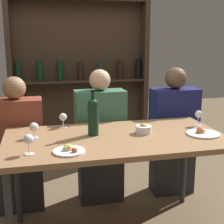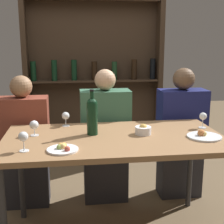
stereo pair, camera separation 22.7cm
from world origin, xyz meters
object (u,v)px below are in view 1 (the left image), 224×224
Objects in this scene: wine_glass_2 at (34,128)px; food_plate_1 at (202,133)px; wine_glass_1 at (199,115)px; food_plate_0 at (69,150)px; wine_glass_0 at (29,140)px; wine_glass_3 at (63,118)px; seated_person_center at (100,141)px; seated_person_left at (19,150)px; snack_bowl at (144,129)px; wine_bottle at (93,115)px; seated_person_right at (173,136)px.

food_plate_1 is (1.17, -0.19, -0.06)m from wine_glass_2.
wine_glass_1 reaches higher than food_plate_0.
food_plate_0 is (0.20, -0.34, -0.06)m from wine_glass_2.
food_plate_1 is (1.20, 0.12, -0.08)m from wine_glass_0.
food_plate_0 is at bearing -91.25° from wine_glass_3.
food_plate_0 is at bearing -113.34° from seated_person_center.
seated_person_left is at bearing 162.77° from wine_glass_1.
wine_glass_1 is 0.63× the size of food_plate_0.
food_plate_1 is at bearing -26.80° from seated_person_left.
snack_bowl is (0.80, 0.25, -0.05)m from wine_glass_0.
wine_glass_1 is at bearing 68.61° from food_plate_1.
seated_person_left is at bearing 149.51° from snack_bowl.
wine_bottle is at bearing -41.88° from seated_person_left.
seated_person_left is at bearing 153.20° from food_plate_1.
wine_glass_1 is (0.85, 0.06, -0.06)m from wine_bottle.
wine_glass_3 reaches higher than wine_glass_2.
snack_bowl is 1.10m from seated_person_left.
wine_glass_2 is (-0.41, 0.03, -0.07)m from wine_bottle.
wine_glass_3 is at bearing -33.82° from seated_person_left.
wine_glass_2 is at bearing -133.49° from wine_glass_3.
wine_glass_0 is 0.86m from seated_person_left.
seated_person_center is (-0.22, 0.54, -0.25)m from snack_bowl.
wine_glass_0 is 1.34m from wine_glass_1.
food_plate_0 is at bearing -66.57° from seated_person_left.
wine_glass_1 is 1.05× the size of snack_bowl.
wine_glass_1 is (1.29, 0.35, -0.00)m from wine_glass_0.
seated_person_right is at bearing 90.69° from wine_glass_1.
wine_glass_3 reaches higher than food_plate_0.
food_plate_0 is at bearing -123.28° from wine_bottle.
wine_glass_0 is 1.12× the size of wine_glass_2.
seated_person_left reaches higher than wine_glass_3.
food_plate_1 is 0.20× the size of seated_person_right.
seated_person_left reaches higher than food_plate_0.
snack_bowl is at bearing 25.41° from food_plate_0.
wine_glass_3 is 0.58× the size of food_plate_0.
wine_glass_0 is 0.60m from wine_glass_3.
wine_glass_1 is 0.51m from snack_bowl.
seated_person_center is 0.70m from seated_person_right.
wine_bottle reaches higher than wine_glass_2.
wine_bottle reaches higher than wine_glass_0.
wine_glass_1 is at bearing 4.06° from wine_bottle.
wine_glass_0 is 0.11× the size of seated_person_left.
wine_glass_0 reaches higher than wine_glass_2.
wine_bottle is at bearing 56.72° from food_plate_0.
wine_glass_0 is 0.32m from wine_glass_2.
seated_person_right is (1.05, 0.81, -0.23)m from food_plate_0.
wine_glass_3 is 0.47× the size of food_plate_1.
wine_glass_0 is 0.10× the size of seated_person_center.
wine_glass_2 is at bearing 176.45° from wine_bottle.
wine_glass_2 is 0.10× the size of seated_person_left.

